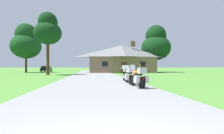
{
  "coord_description": "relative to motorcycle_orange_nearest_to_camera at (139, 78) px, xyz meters",
  "views": [
    {
      "loc": [
        -0.32,
        -2.06,
        1.23
      ],
      "look_at": [
        2.28,
        21.74,
        1.2
      ],
      "focal_mm": 28.91,
      "sensor_mm": 36.0,
      "label": 1
    }
  ],
  "objects": [
    {
      "name": "parked_black_suv_far_left",
      "position": [
        -13.89,
        35.95,
        0.17
      ],
      "size": [
        1.95,
        4.62,
        1.4
      ],
      "rotation": [
        0.0,
        0.0,
        0.01
      ],
      "color": "black",
      "rests_on": "ground"
    },
    {
      "name": "motorcycle_silver_second_in_row",
      "position": [
        -0.03,
        2.32,
        0.0
      ],
      "size": [
        0.72,
        2.08,
        1.3
      ],
      "rotation": [
        0.0,
        0.0,
        -0.0
      ],
      "color": "black",
      "rests_on": "asphalt_driveway"
    },
    {
      "name": "ground_plane",
      "position": [
        -2.28,
        12.11,
        -0.61
      ],
      "size": [
        500.0,
        500.0,
        0.0
      ],
      "primitive_type": "plane",
      "color": "#4C8433"
    },
    {
      "name": "stone_lodge",
      "position": [
        3.53,
        27.52,
        2.36
      ],
      "size": [
        14.12,
        6.46,
        6.66
      ],
      "color": "brown",
      "rests_on": "ground"
    },
    {
      "name": "motorcycle_orange_nearest_to_camera",
      "position": [
        0.0,
        0.0,
        0.0
      ],
      "size": [
        0.86,
        2.08,
        1.3
      ],
      "rotation": [
        0.0,
        0.0,
        0.11
      ],
      "color": "black",
      "rests_on": "asphalt_driveway"
    },
    {
      "name": "motorcycle_yellow_farthest_in_row",
      "position": [
        0.05,
        4.29,
        0.01
      ],
      "size": [
        0.66,
        2.08,
        1.3
      ],
      "rotation": [
        0.0,
        0.0,
        -0.03
      ],
      "color": "black",
      "rests_on": "asphalt_driveway"
    },
    {
      "name": "tree_right_of_lodge",
      "position": [
        11.73,
        29.53,
        5.73
      ],
      "size": [
        6.6,
        6.6,
        10.66
      ],
      "color": "#422D19",
      "rests_on": "ground"
    },
    {
      "name": "tree_left_far",
      "position": [
        -16.9,
        30.92,
        5.88
      ],
      "size": [
        6.36,
        6.36,
        10.66
      ],
      "color": "#422D19",
      "rests_on": "ground"
    },
    {
      "name": "tree_left_near",
      "position": [
        -9.19,
        17.78,
        6.1
      ],
      "size": [
        4.03,
        4.03,
        9.4
      ],
      "color": "#422D19",
      "rests_on": "ground"
    },
    {
      "name": "asphalt_driveway",
      "position": [
        -2.28,
        10.11,
        -0.58
      ],
      "size": [
        6.4,
        80.0,
        0.06
      ],
      "primitive_type": "cube",
      "color": "gray",
      "rests_on": "ground"
    },
    {
      "name": "bystander_gray_shirt_near_lodge",
      "position": [
        6.11,
        22.39,
        0.34
      ],
      "size": [
        0.31,
        0.53,
        1.69
      ],
      "rotation": [
        0.0,
        0.0,
        1.29
      ],
      "color": "#75664C",
      "rests_on": "ground"
    }
  ]
}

